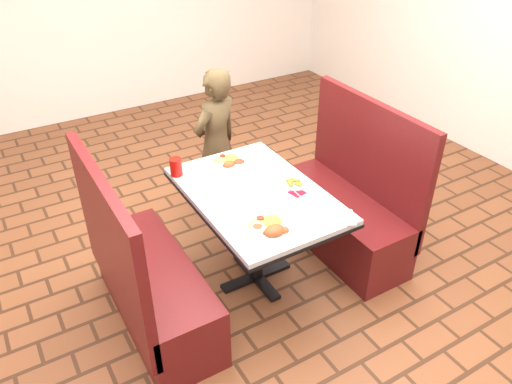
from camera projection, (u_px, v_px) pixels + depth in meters
room at (256, 7)px, 2.63m from camera, size 7.00×7.04×2.82m
dining_table at (256, 204)px, 3.32m from camera, size 0.81×1.21×0.75m
booth_bench_left at (147, 283)px, 3.15m from camera, size 0.47×1.20×1.17m
booth_bench_right at (345, 209)px, 3.83m from camera, size 0.47×1.20×1.17m
diner_person at (216, 145)px, 4.07m from camera, size 0.54×0.44×1.28m
near_dinner_plate at (270, 225)px, 2.90m from camera, size 0.30×0.30×0.09m
far_dinner_plate at (229, 160)px, 3.57m from camera, size 0.28×0.28×0.07m
plantain_plate at (294, 183)px, 3.34m from camera, size 0.18×0.18×0.03m
maroon_napkin at (297, 193)px, 3.26m from camera, size 0.11×0.11×0.00m
spoon_utensil at (296, 193)px, 3.25m from camera, size 0.01×0.12×0.00m
red_tumbler at (176, 167)px, 3.41m from camera, size 0.08×0.08×0.13m
paper_napkin at (337, 218)px, 3.01m from camera, size 0.26×0.24×0.01m
knife_utensil at (287, 224)px, 2.95m from camera, size 0.03×0.16×0.00m
fork_utensil at (279, 221)px, 2.98m from camera, size 0.05×0.14×0.00m
lettuce_shreds at (257, 186)px, 3.32m from camera, size 0.28×0.32×0.00m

